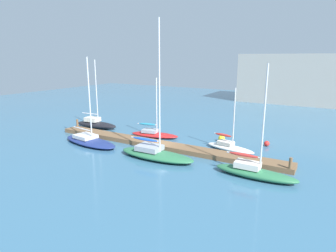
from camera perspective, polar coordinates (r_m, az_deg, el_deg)
The scene contains 13 objects.
ground_plane at distance 32.66m, azimuth -1.79°, elevation -4.12°, with size 120.00×120.00×0.00m, color #386684.
dock_pier at distance 32.58m, azimuth -1.79°, elevation -3.70°, with size 28.60×2.00×0.50m, color brown.
dock_piling_near_end at distance 41.90m, azimuth -17.43°, elevation 0.26°, with size 0.28×0.28×1.48m, color brown.
dock_piling_far_end at distance 27.15m, azimuth 22.98°, elevation -7.27°, with size 0.28×0.28×1.48m, color brown.
sailboat_0 at distance 42.45m, azimuth -14.03°, elevation 0.45°, with size 6.77×2.62×9.52m.
sailboat_1 at distance 34.77m, azimuth -15.24°, elevation -2.76°, with size 8.46×3.85×9.89m.
sailboat_2 at distance 36.47m, azimuth -2.81°, elevation -1.52°, with size 6.44×3.16×7.45m.
sailboat_3 at distance 28.82m, azimuth -2.50°, elevation -5.33°, with size 8.16×2.77×13.29m.
sailboat_4 at distance 31.95m, azimuth 12.02°, elevation -3.95°, with size 5.73×2.54×6.80m.
sailboat_5 at distance 25.49m, azimuth 16.65°, elevation -8.52°, with size 6.91×1.96×9.39m.
mooring_buoy_red at distance 34.64m, azimuth 18.90°, elevation -3.29°, with size 0.62×0.62×0.62m, color red.
mooring_buoy_yellow at distance 35.09m, azimuth 10.53°, elevation -2.42°, with size 0.79×0.79×0.79m, color yellow.
harbor_building_distant at distance 71.83m, azimuth 24.02°, elevation 8.64°, with size 22.95×13.89×10.55m, color #ADA89E.
Camera 1 is at (16.70, -26.28, 9.85)m, focal length 30.88 mm.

